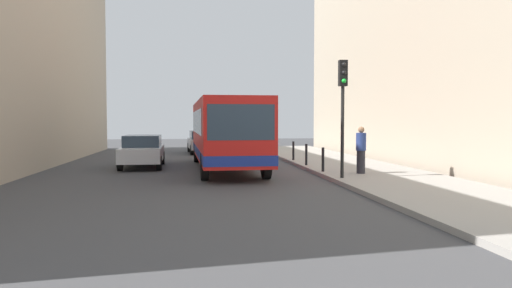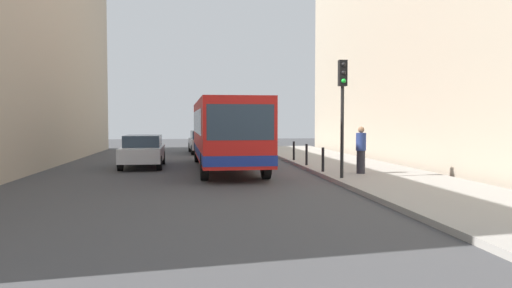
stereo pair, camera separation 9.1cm
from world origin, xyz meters
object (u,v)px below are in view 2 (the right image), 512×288
bus (225,130)px  bollard_far (294,151)px  car_beside_bus (143,150)px  bollard_mid (307,155)px  pedestrian_near_signal (361,150)px  car_behind_bus (204,141)px  traffic_light (343,96)px  bollard_near (323,160)px

bus → bollard_far: 4.60m
bus → car_beside_bus: size_ratio=2.50×
bollard_mid → pedestrian_near_signal: bearing=-71.4°
car_beside_bus → bollard_far: car_beside_bus is taller
car_behind_bus → traffic_light: traffic_light is taller
bus → bollard_mid: bearing=174.8°
traffic_light → bollard_far: 8.18m
bollard_near → bollard_far: size_ratio=1.00×
traffic_light → bollard_near: (-0.10, 2.17, -2.38)m
traffic_light → bollard_near: size_ratio=4.32×
bollard_near → pedestrian_near_signal: (1.24, -0.86, 0.42)m
bus → bollard_near: bus is taller
bollard_far → bollard_mid: bearing=-90.0°
car_beside_bus → bollard_near: 8.54m
traffic_light → bollard_far: size_ratio=4.32×
bus → car_behind_bus: size_ratio=2.46×
car_behind_bus → bollard_far: car_behind_bus is taller
car_behind_bus → bollard_far: bearing=114.8°
car_beside_bus → bollard_near: car_beside_bus is taller
bollard_mid → traffic_light: bearing=-88.9°
car_behind_bus → bollard_mid: car_behind_bus is taller
bus → pedestrian_near_signal: bus is taller
bollard_near → bus: bearing=139.9°
car_beside_bus → bollard_mid: 7.52m
bus → bollard_near: (3.64, -3.06, -1.10)m
traffic_light → car_behind_bus: bearing=105.7°
car_behind_bus → bollard_mid: (4.38, -10.95, -0.16)m
car_beside_bus → bollard_near: size_ratio=4.66×
bollard_mid → bollard_near: bearing=-90.0°
traffic_light → bollard_near: traffic_light is taller
bollard_mid → pedestrian_near_signal: (1.24, -3.69, 0.42)m
bollard_near → pedestrian_near_signal: 1.57m
bus → bollard_far: (3.64, 2.59, -1.10)m
traffic_light → bollard_mid: traffic_light is taller
bus → bollard_near: bearing=138.4°
car_behind_bus → bollard_near: 14.46m
car_beside_bus → pedestrian_near_signal: 10.04m
car_behind_bus → bollard_near: car_behind_bus is taller
bollard_mid → pedestrian_near_signal: pedestrian_near_signal is taller
car_behind_bus → bollard_mid: bearing=108.3°
bus → bollard_mid: 3.81m
traffic_light → pedestrian_near_signal: 2.62m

